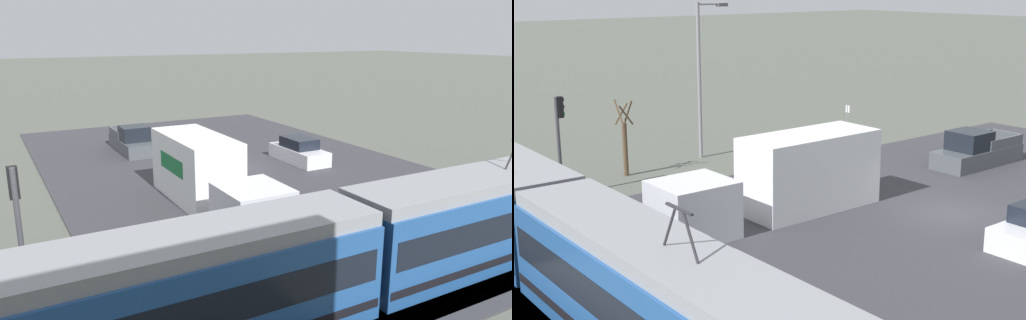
# 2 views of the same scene
# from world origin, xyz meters

# --- Properties ---
(ground_plane) EXTENTS (320.00, 320.00, 0.00)m
(ground_plane) POSITION_xyz_m (0.00, 0.00, 0.00)
(ground_plane) COLOR #565B51
(road_surface) EXTENTS (21.35, 36.69, 0.08)m
(road_surface) POSITION_xyz_m (0.00, 0.00, 0.04)
(road_surface) COLOR #38383D
(road_surface) RESTS_ON ground
(rail_bed) EXTENTS (52.97, 4.40, 0.22)m
(rail_bed) POSITION_xyz_m (0.00, 15.53, 0.05)
(rail_bed) COLOR slate
(rail_bed) RESTS_ON ground
(light_rail_tram) EXTENTS (30.27, 2.66, 4.38)m
(light_rail_tram) POSITION_xyz_m (3.70, 15.53, 1.65)
(light_rail_tram) COLOR #235193
(light_rail_tram) RESTS_ON ground
(box_truck) EXTENTS (2.57, 10.24, 3.24)m
(box_truck) POSITION_xyz_m (4.29, 5.54, 1.57)
(box_truck) COLOR silver
(box_truck) RESTS_ON ground
(pickup_truck) EXTENTS (1.99, 5.44, 1.91)m
(pickup_truck) POSITION_xyz_m (4.26, -7.59, 0.80)
(pickup_truck) COLOR #4C5156
(pickup_truck) RESTS_ON ground
(sedan_car_0) EXTENTS (1.86, 4.54, 1.58)m
(sedan_car_0) POSITION_xyz_m (-4.38, 0.40, 0.73)
(sedan_car_0) COLOR silver
(sedan_car_0) RESTS_ON ground
(traffic_light_pole) EXTENTS (0.28, 0.47, 4.56)m
(traffic_light_pole) POSITION_xyz_m (12.76, 11.49, 2.99)
(traffic_light_pole) COLOR #47474C
(traffic_light_pole) RESTS_ON ground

